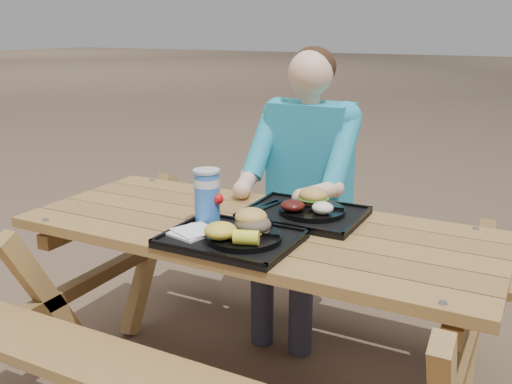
% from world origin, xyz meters
% --- Properties ---
extents(picnic_table, '(1.80, 1.49, 0.75)m').
position_xyz_m(picnic_table, '(0.00, 0.00, 0.38)').
color(picnic_table, '#999999').
rests_on(picnic_table, ground).
extents(tray_near, '(0.45, 0.35, 0.02)m').
position_xyz_m(tray_near, '(0.01, -0.20, 0.76)').
color(tray_near, black).
rests_on(tray_near, picnic_table).
extents(tray_far, '(0.45, 0.35, 0.02)m').
position_xyz_m(tray_far, '(0.13, 0.16, 0.76)').
color(tray_far, black).
rests_on(tray_far, picnic_table).
extents(plate_near, '(0.26, 0.26, 0.02)m').
position_xyz_m(plate_near, '(0.06, -0.21, 0.78)').
color(plate_near, black).
rests_on(plate_near, tray_near).
extents(plate_far, '(0.26, 0.26, 0.02)m').
position_xyz_m(plate_far, '(0.16, 0.17, 0.78)').
color(plate_far, black).
rests_on(plate_far, tray_far).
extents(napkin_stack, '(0.16, 0.16, 0.02)m').
position_xyz_m(napkin_stack, '(-0.13, -0.24, 0.78)').
color(napkin_stack, silver).
rests_on(napkin_stack, tray_near).
extents(soda_cup, '(0.09, 0.09, 0.19)m').
position_xyz_m(soda_cup, '(-0.15, -0.10, 0.87)').
color(soda_cup, blue).
rests_on(soda_cup, tray_near).
extents(condiment_bbq, '(0.05, 0.05, 0.03)m').
position_xyz_m(condiment_bbq, '(0.01, -0.09, 0.79)').
color(condiment_bbq, black).
rests_on(condiment_bbq, tray_near).
extents(condiment_mustard, '(0.05, 0.05, 0.03)m').
position_xyz_m(condiment_mustard, '(0.08, -0.08, 0.79)').
color(condiment_mustard, gold).
rests_on(condiment_mustard, tray_near).
extents(sandwich, '(0.12, 0.12, 0.12)m').
position_xyz_m(sandwich, '(0.07, -0.16, 0.85)').
color(sandwich, gold).
rests_on(sandwich, plate_near).
extents(mac_cheese, '(0.11, 0.11, 0.06)m').
position_xyz_m(mac_cheese, '(0.01, -0.28, 0.82)').
color(mac_cheese, yellow).
rests_on(mac_cheese, plate_near).
extents(corn_cob, '(0.10, 0.10, 0.05)m').
position_xyz_m(corn_cob, '(0.11, -0.29, 0.81)').
color(corn_cob, '#FFF835').
rests_on(corn_cob, plate_near).
extents(cutlery_far, '(0.06, 0.18, 0.01)m').
position_xyz_m(cutlery_far, '(-0.03, 0.17, 0.77)').
color(cutlery_far, black).
rests_on(cutlery_far, tray_far).
extents(burger, '(0.12, 0.12, 0.11)m').
position_xyz_m(burger, '(0.14, 0.23, 0.84)').
color(burger, gold).
rests_on(burger, plate_far).
extents(baked_beans, '(0.09, 0.09, 0.04)m').
position_xyz_m(baked_beans, '(0.10, 0.11, 0.81)').
color(baked_beans, '#45100D').
rests_on(baked_beans, plate_far).
extents(potato_salad, '(0.08, 0.08, 0.05)m').
position_xyz_m(potato_salad, '(0.22, 0.13, 0.81)').
color(potato_salad, white).
rests_on(potato_salad, plate_far).
extents(diner, '(0.48, 0.84, 1.28)m').
position_xyz_m(diner, '(-0.07, 0.68, 0.64)').
color(diner, teal).
rests_on(diner, ground).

